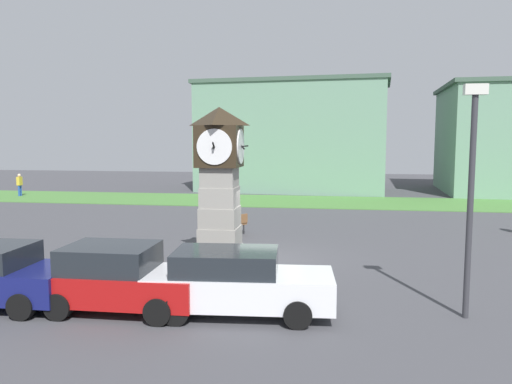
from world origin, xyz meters
name	(u,v)px	position (x,y,z in m)	size (l,w,h in m)	color
ground_plane	(264,259)	(0.00, 0.00, 0.00)	(88.20, 88.20, 0.00)	#424247
clock_tower	(220,183)	(-1.31, -1.17, 2.76)	(1.83, 1.84, 5.22)	gray
bollard_near_tower	(250,282)	(0.22, -4.31, 0.44)	(0.24, 0.24, 0.86)	brown
bollard_mid_row	(199,278)	(-1.13, -4.53, 0.55)	(0.21, 0.21, 1.08)	#333338
car_near_tower	(119,278)	(-2.82, -5.70, 0.81)	(3.91, 2.03, 1.61)	#A51111
car_by_building	(236,282)	(0.10, -5.57, 0.79)	(4.56, 2.13, 1.56)	silver
bench	(232,224)	(-1.97, 3.98, 0.52)	(1.34, 1.62, 0.90)	brown
pedestrian_crossing_lot	(20,183)	(-20.22, 16.13, 0.95)	(0.25, 0.40, 1.66)	#264CA5
street_lamp_near_road	(471,183)	(5.48, -4.99, 3.19)	(0.50, 0.24, 5.42)	#333338
warehouse_blue_far	(293,136)	(-0.90, 23.72, 4.39)	(15.72, 8.81, 8.76)	gray
grass_verge_far	(318,202)	(1.41, 16.17, 0.02)	(52.92, 6.54, 0.04)	#477A38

